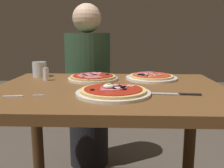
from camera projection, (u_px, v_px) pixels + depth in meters
name	position (u px, v px, depth m)	size (l,w,h in m)	color
dining_table	(110.00, 113.00, 1.18)	(1.07, 0.80, 0.73)	brown
pizza_foreground	(113.00, 92.00, 1.02)	(0.30, 0.30, 0.05)	silver
pizza_across_left	(93.00, 78.00, 1.35)	(0.27, 0.27, 0.03)	silver
pizza_across_right	(151.00, 77.00, 1.37)	(0.28, 0.28, 0.03)	white
water_glass_near	(40.00, 70.00, 1.44)	(0.08, 0.08, 0.09)	silver
fork	(20.00, 96.00, 0.99)	(0.16, 0.04, 0.00)	silver
knife	(180.00, 94.00, 1.02)	(0.20, 0.03, 0.01)	silver
salt_shaker	(46.00, 74.00, 1.32)	(0.03, 0.03, 0.07)	white
diner_person	(88.00, 91.00, 1.84)	(0.32, 0.32, 1.18)	black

